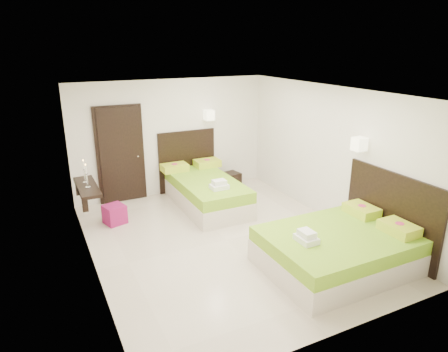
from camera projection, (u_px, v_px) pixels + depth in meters
name	position (u px, v px, depth m)	size (l,w,h in m)	color
floor	(226.00, 240.00, 7.11)	(5.50, 5.50, 0.00)	beige
bed_single	(205.00, 189.00, 8.59)	(1.37, 2.29, 1.89)	beige
bed_double	(341.00, 247.00, 6.20)	(2.22, 1.89, 1.83)	beige
nightstand	(231.00, 180.00, 9.66)	(0.41, 0.36, 0.36)	black
ottoman	(115.00, 214.00, 7.73)	(0.37, 0.37, 0.37)	#84114D
door	(121.00, 155.00, 8.57)	(1.02, 0.15, 2.14)	black
console_shelf	(87.00, 187.00, 7.34)	(0.35, 1.20, 0.78)	black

